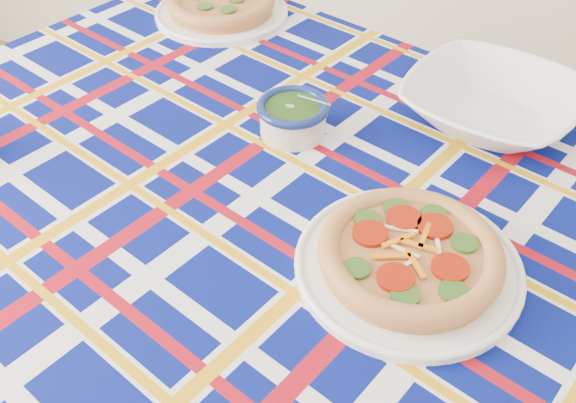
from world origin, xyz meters
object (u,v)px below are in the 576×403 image
(pesto_bowl, at_px, (293,115))
(serving_bowl, at_px, (491,104))
(dining_table, at_px, (319,240))
(main_focaccia_plate, at_px, (410,254))

(pesto_bowl, height_order, serving_bowl, pesto_bowl)
(dining_table, bearing_deg, serving_bowl, 76.17)
(dining_table, xyz_separation_m, pesto_bowl, (-0.10, 0.17, 0.12))
(dining_table, height_order, pesto_bowl, pesto_bowl)
(main_focaccia_plate, distance_m, pesto_bowl, 0.38)
(dining_table, relative_size, serving_bowl, 6.34)
(pesto_bowl, relative_size, serving_bowl, 0.42)
(main_focaccia_plate, distance_m, serving_bowl, 0.43)
(dining_table, relative_size, main_focaccia_plate, 5.91)
(dining_table, height_order, serving_bowl, serving_bowl)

